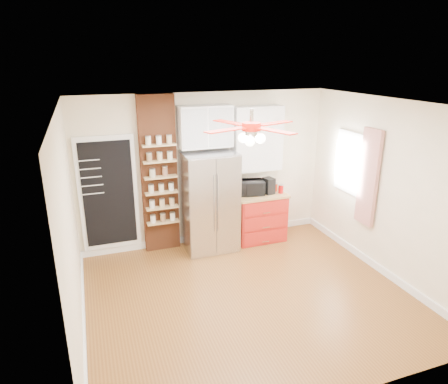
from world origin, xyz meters
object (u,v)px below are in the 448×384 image
object	(u,v)px
canister_left	(281,189)
pantry_jar_oats	(152,173)
fridge	(210,202)
ceiling_fan	(251,127)
coffee_maker	(269,186)
red_cabinet	(259,216)
toaster_oven	(250,188)

from	to	relation	value
canister_left	pantry_jar_oats	bearing A→B (deg)	174.95
fridge	ceiling_fan	distance (m)	2.25
coffee_maker	pantry_jar_oats	distance (m)	2.10
red_cabinet	canister_left	world-z (taller)	canister_left
red_cabinet	canister_left	distance (m)	0.65
red_cabinet	pantry_jar_oats	distance (m)	2.15
toaster_oven	coffee_maker	distance (m)	0.34
red_cabinet	coffee_maker	xyz separation A→B (m)	(0.15, -0.05, 0.59)
coffee_maker	pantry_jar_oats	bearing A→B (deg)	165.26
red_cabinet	ceiling_fan	size ratio (longest dim) A/B	0.67
ceiling_fan	fridge	bearing A→B (deg)	91.76
ceiling_fan	coffee_maker	bearing A→B (deg)	56.61
toaster_oven	canister_left	xyz separation A→B (m)	(0.55, -0.12, -0.05)
fridge	canister_left	distance (m)	1.35
canister_left	coffee_maker	bearing A→B (deg)	163.94
red_cabinet	pantry_jar_oats	size ratio (longest dim) A/B	7.18
fridge	ceiling_fan	bearing A→B (deg)	-88.24
pantry_jar_oats	red_cabinet	bearing A→B (deg)	-2.64
fridge	red_cabinet	size ratio (longest dim) A/B	1.86
fridge	red_cabinet	xyz separation A→B (m)	(0.97, 0.05, -0.42)
fridge	canister_left	world-z (taller)	fridge
ceiling_fan	pantry_jar_oats	distance (m)	2.25
ceiling_fan	coffee_maker	distance (m)	2.39
coffee_maker	pantry_jar_oats	world-z (taller)	pantry_jar_oats
toaster_oven	coffee_maker	xyz separation A→B (m)	(0.34, -0.05, 0.02)
toaster_oven	canister_left	world-z (taller)	toaster_oven
toaster_oven	pantry_jar_oats	xyz separation A→B (m)	(-1.72, 0.09, 0.41)
fridge	ceiling_fan	size ratio (longest dim) A/B	1.25
ceiling_fan	canister_left	xyz separation A→B (m)	(1.29, 1.57, -1.45)
canister_left	red_cabinet	bearing A→B (deg)	162.99
canister_left	fridge	bearing A→B (deg)	177.30
canister_left	pantry_jar_oats	xyz separation A→B (m)	(-2.28, 0.20, 0.46)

